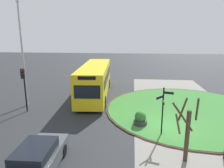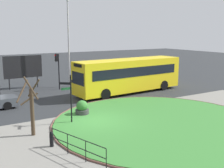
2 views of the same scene
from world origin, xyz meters
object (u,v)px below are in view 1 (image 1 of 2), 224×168
signpost_directional (163,108)px  planter_near_signpost (140,119)px  traffic_light_far (24,81)px  street_tree_bare (187,130)px  car_near_lane (37,160)px  bus_yellow (95,79)px  lamppost_tall (22,52)px

signpost_directional → planter_near_signpost: size_ratio=2.96×
signpost_directional → traffic_light_far: size_ratio=0.87×
planter_near_signpost → street_tree_bare: (-4.15, -2.12, 1.24)m
signpost_directional → car_near_lane: size_ratio=0.69×
signpost_directional → traffic_light_far: traffic_light_far is taller
traffic_light_far → street_tree_bare: traffic_light_far is taller
planter_near_signpost → bus_yellow: bearing=32.3°
planter_near_signpost → street_tree_bare: street_tree_bare is taller
signpost_directional → bus_yellow: (8.65, 5.87, -0.13)m
car_near_lane → lamppost_tall: (9.15, 5.28, 4.25)m
car_near_lane → street_tree_bare: bearing=-78.8°
lamppost_tall → street_tree_bare: 14.80m
lamppost_tall → signpost_directional: bearing=-112.5°
bus_yellow → lamppost_tall: (-3.88, 5.67, 3.16)m
traffic_light_far → street_tree_bare: bearing=54.8°
car_near_lane → street_tree_bare: 7.35m
planter_near_signpost → street_tree_bare: bearing=-152.9°
signpost_directional → street_tree_bare: street_tree_bare is taller
traffic_light_far → lamppost_tall: bearing=-163.2°
signpost_directional → street_tree_bare: (-2.72, -0.81, -0.17)m
bus_yellow → traffic_light_far: size_ratio=3.08×
traffic_light_far → bus_yellow: bearing=129.8°
traffic_light_far → lamppost_tall: lamppost_tall is taller
signpost_directional → lamppost_tall: bearing=67.5°
street_tree_bare → planter_near_signpost: bearing=27.1°
bus_yellow → planter_near_signpost: (-7.22, -4.56, -1.28)m
car_near_lane → street_tree_bare: street_tree_bare is taller
lamppost_tall → planter_near_signpost: (-3.34, -10.23, -4.44)m
bus_yellow → traffic_light_far: bearing=-45.6°
traffic_light_far → planter_near_signpost: size_ratio=3.41×
lamppost_tall → planter_near_signpost: 11.65m
car_near_lane → planter_near_signpost: (5.82, -4.96, -0.19)m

